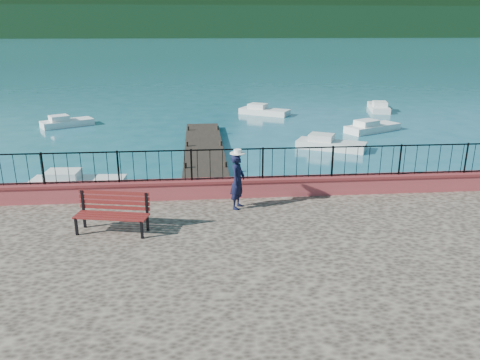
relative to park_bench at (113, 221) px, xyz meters
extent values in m
plane|color=#19596B|center=(4.53, -1.30, -1.51)|extent=(2000.00, 2000.00, 0.00)
cube|color=#B03F44|center=(4.53, 2.40, -0.02)|extent=(28.00, 0.46, 0.58)
cube|color=black|center=(4.53, 2.40, 0.74)|extent=(27.00, 0.05, 0.95)
cube|color=#2D231C|center=(2.53, 10.70, -1.36)|extent=(2.00, 16.00, 0.30)
cube|color=black|center=(4.53, 298.70, 7.49)|extent=(900.00, 60.00, 18.00)
cube|color=black|center=(4.53, 358.70, 20.49)|extent=(900.00, 120.00, 44.00)
ellipsoid|color=#142D23|center=(224.53, 558.70, -1.51)|extent=(448.00, 384.00, 180.00)
cube|color=black|center=(-0.01, -0.04, -0.08)|extent=(1.96, 0.95, 0.47)
cube|color=maroon|center=(0.05, 0.24, 0.45)|extent=(1.86, 0.46, 0.58)
imported|color=black|center=(3.36, 1.43, 0.52)|extent=(0.61, 0.71, 1.65)
cylinder|color=white|center=(3.36, 1.43, 1.40)|extent=(0.44, 0.44, 0.12)
cube|color=silver|center=(-2.67, 7.10, -1.11)|extent=(3.80, 1.53, 0.80)
cube|color=silver|center=(9.37, 12.58, -1.11)|extent=(3.81, 2.84, 0.80)
cube|color=white|center=(13.20, 16.75, -1.11)|extent=(3.92, 2.87, 0.80)
cube|color=white|center=(-6.39, 20.11, -1.11)|extent=(3.45, 2.74, 0.80)
cube|color=silver|center=(7.24, 23.28, -1.11)|extent=(3.84, 3.05, 0.80)
cube|color=silver|center=(16.48, 24.32, -1.11)|extent=(2.15, 4.06, 0.80)
camera|label=1|loc=(2.28, -11.38, 4.77)|focal=35.00mm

